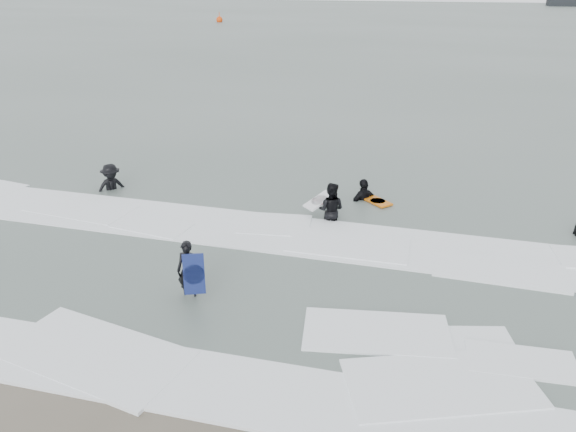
% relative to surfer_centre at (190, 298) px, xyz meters
% --- Properties ---
extents(ground, '(320.00, 320.00, 0.00)m').
position_rel_surfer_centre_xyz_m(ground, '(1.60, -2.12, 0.00)').
color(ground, brown).
rests_on(ground, ground).
extents(sea, '(320.00, 320.00, 0.00)m').
position_rel_surfer_centre_xyz_m(sea, '(1.60, 77.88, 0.06)').
color(sea, '#47544C').
rests_on(sea, ground).
extents(surfer_centre, '(0.55, 0.36, 1.49)m').
position_rel_surfer_centre_xyz_m(surfer_centre, '(0.00, 0.00, 0.00)').
color(surfer_centre, black).
rests_on(surfer_centre, ground).
extents(surfer_wading, '(0.89, 0.71, 1.77)m').
position_rel_surfer_centre_xyz_m(surfer_wading, '(2.28, 5.37, 0.00)').
color(surfer_wading, black).
rests_on(surfer_wading, ground).
extents(surfer_breaker, '(1.30, 1.35, 1.85)m').
position_rel_surfer_centre_xyz_m(surfer_breaker, '(-5.61, 5.82, 0.00)').
color(surfer_breaker, black).
rests_on(surfer_breaker, ground).
extents(surfer_right_near, '(1.11, 1.12, 1.91)m').
position_rel_surfer_centre_xyz_m(surfer_right_near, '(3.04, 7.30, 0.00)').
color(surfer_right_near, black).
rests_on(surfer_right_near, ground).
extents(surf_foam, '(30.03, 9.06, 0.09)m').
position_rel_surfer_centre_xyz_m(surf_foam, '(1.60, 1.58, 0.04)').
color(surf_foam, white).
rests_on(surf_foam, ground).
extents(bodyboards, '(4.04, 8.01, 1.25)m').
position_rel_surfer_centre_xyz_m(bodyboards, '(1.92, 4.15, 0.50)').
color(bodyboards, '#111B4F').
rests_on(bodyboards, ground).
extents(buoy, '(1.00, 1.00, 1.65)m').
position_rel_surfer_centre_xyz_m(buoy, '(-29.68, 76.41, 0.42)').
color(buoy, '#DF3E09').
rests_on(buoy, ground).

